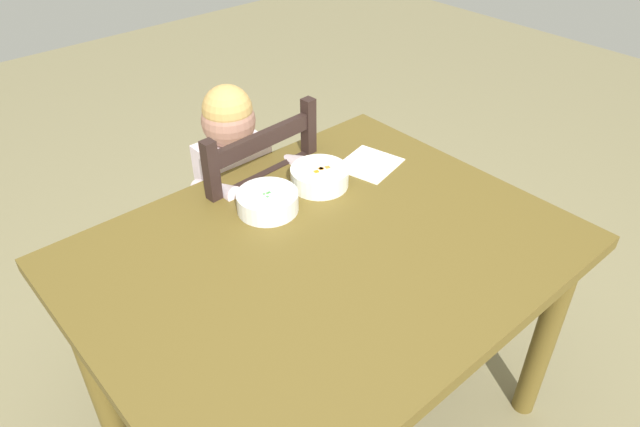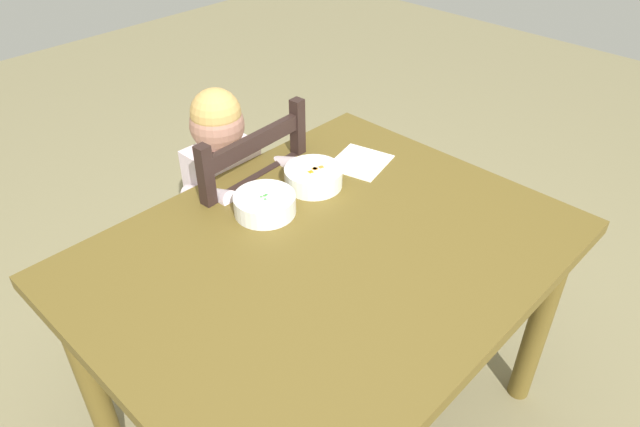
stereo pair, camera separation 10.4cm
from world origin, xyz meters
The scene contains 8 objects.
ground_plane centered at (0.00, 0.00, 0.00)m, with size 8.00×8.00×0.00m, color #817854.
dining_table centered at (0.00, 0.00, 0.64)m, with size 1.23×0.96×0.74m.
dining_chair centered at (0.09, 0.53, 0.46)m, with size 0.45×0.45×0.92m.
child_figure centered at (0.09, 0.52, 0.65)m, with size 0.32×0.31×0.98m.
bowl_of_peas centered at (-0.01, 0.23, 0.77)m, with size 0.17×0.17×0.06m.
bowl_of_carrots centered at (0.19, 0.23, 0.77)m, with size 0.17×0.17×0.06m.
spoon centered at (0.14, 0.25, 0.74)m, with size 0.14×0.03×0.01m.
paper_napkin centered at (0.38, 0.22, 0.74)m, with size 0.18×0.16×0.00m, color white.
Camera 2 is at (-0.85, -0.79, 1.69)m, focal length 32.59 mm.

